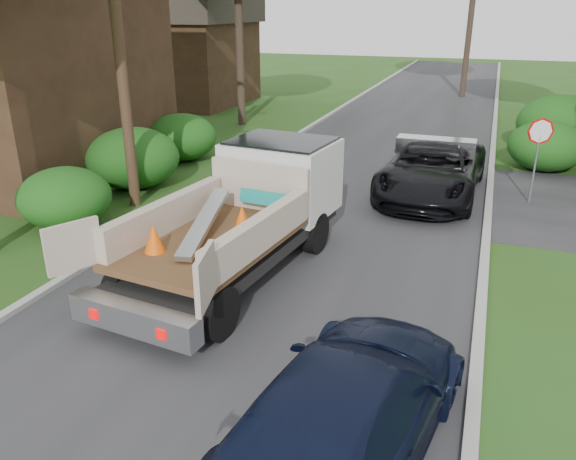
# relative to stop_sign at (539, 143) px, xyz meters

# --- Properties ---
(ground) EXTENTS (120.00, 120.00, 0.00)m
(ground) POSITION_rel_stop_sign_xyz_m (-5.20, -9.00, -1.78)
(ground) COLOR #274714
(ground) RESTS_ON ground
(road) EXTENTS (8.00, 90.00, 0.02)m
(road) POSITION_rel_stop_sign_xyz_m (-5.20, 1.00, -1.77)
(road) COLOR #28282B
(road) RESTS_ON ground
(curb_left) EXTENTS (0.20, 90.00, 0.12)m
(curb_left) POSITION_rel_stop_sign_xyz_m (-9.30, 1.00, -1.72)
(curb_left) COLOR #9E9E99
(curb_left) RESTS_ON ground
(curb_right) EXTENTS (0.20, 90.00, 0.12)m
(curb_right) POSITION_rel_stop_sign_xyz_m (-1.10, 1.00, -1.72)
(curb_right) COLOR #9E9E99
(curb_right) RESTS_ON ground
(stop_sign) EXTENTS (0.71, 0.32, 2.48)m
(stop_sign) POSITION_rel_stop_sign_xyz_m (0.00, 0.00, 0.00)
(stop_sign) COLOR slate
(stop_sign) RESTS_ON ground
(utility_pole) EXTENTS (2.42, 1.25, 10.00)m
(utility_pole) POSITION_rel_stop_sign_xyz_m (-10.68, -4.02, 3.40)
(utility_pole) COLOR #382619
(utility_pole) RESTS_ON ground
(house_left_far) EXTENTS (7.56, 7.56, 6.00)m
(house_left_far) POSITION_rel_stop_sign_xyz_m (-18.70, 13.00, 1.27)
(house_left_far) COLOR #331F14
(house_left_far) RESTS_ON ground
(hedge_left_a) EXTENTS (2.34, 2.34, 1.53)m
(hedge_left_a) POSITION_rel_stop_sign_xyz_m (-11.40, -6.00, -1.01)
(hedge_left_a) COLOR #1A4911
(hedge_left_a) RESTS_ON ground
(hedge_left_b) EXTENTS (2.86, 2.86, 1.87)m
(hedge_left_b) POSITION_rel_stop_sign_xyz_m (-11.70, -2.50, -0.84)
(hedge_left_b) COLOR #1A4911
(hedge_left_b) RESTS_ON ground
(hedge_left_c) EXTENTS (2.60, 2.60, 1.70)m
(hedge_left_c) POSITION_rel_stop_sign_xyz_m (-12.00, 1.00, -0.93)
(hedge_left_c) COLOR #1A4911
(hedge_left_c) RESTS_ON ground
(hedge_right_a) EXTENTS (2.60, 2.60, 1.70)m
(hedge_right_a) POSITION_rel_stop_sign_xyz_m (0.60, 4.00, -0.93)
(hedge_right_a) COLOR #1A4911
(hedge_right_a) RESTS_ON ground
(hedge_right_b) EXTENTS (3.38, 3.38, 2.21)m
(hedge_right_b) POSITION_rel_stop_sign_xyz_m (1.30, 7.00, -0.67)
(hedge_right_b) COLOR #1A4911
(hedge_right_b) RESTS_ON ground
(flatbed_truck) EXTENTS (3.46, 6.82, 2.49)m
(flatbed_truck) POSITION_rel_stop_sign_xyz_m (-5.96, -6.25, -0.43)
(flatbed_truck) COLOR black
(flatbed_truck) RESTS_ON ground
(black_pickup) EXTENTS (2.96, 5.97, 1.63)m
(black_pickup) POSITION_rel_stop_sign_xyz_m (-2.80, -0.23, -0.96)
(black_pickup) COLOR black
(black_pickup) RESTS_ON ground
(navy_suv) EXTENTS (2.84, 5.35, 1.48)m
(navy_suv) POSITION_rel_stop_sign_xyz_m (-2.60, -11.50, -1.04)
(navy_suv) COLOR black
(navy_suv) RESTS_ON ground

